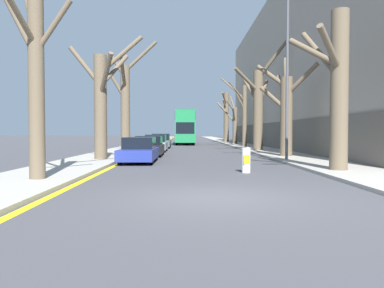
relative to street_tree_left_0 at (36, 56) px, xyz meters
name	(u,v)px	position (x,y,z in m)	size (l,w,h in m)	color
ground_plane	(215,198)	(5.46, -2.87, -4.01)	(300.00, 300.00, 0.00)	#424247
sidewalk_left	(153,142)	(-0.45, 47.13, -3.95)	(3.24, 120.00, 0.12)	#A39E93
sidewalk_right	(227,142)	(11.36, 47.13, -3.95)	(3.24, 120.00, 0.12)	#A39E93
building_facade_right	(316,74)	(17.97, 25.80, 3.43)	(10.08, 47.93, 14.91)	#9E9384
kerb_line_stripe	(164,142)	(1.35, 47.13, -4.01)	(0.24, 120.00, 0.01)	yellow
street_tree_left_0	(36,56)	(0.00, 0.00, 0.00)	(4.02, 4.16, 8.79)	brown
street_tree_left_1	(102,100)	(0.08, 8.84, -0.64)	(4.13, 3.49, 7.04)	brown
street_tree_left_2	(125,102)	(0.05, 17.19, -0.11)	(3.94, 3.10, 8.68)	brown
street_tree_right_0	(337,86)	(10.70, 2.72, -0.59)	(2.07, 4.39, 6.38)	brown
street_tree_right_1	(286,109)	(10.97, 11.24, -1.00)	(3.46, 3.64, 6.45)	brown
street_tree_right_2	(258,105)	(10.74, 18.97, -0.16)	(4.36, 3.48, 8.84)	brown
street_tree_right_3	(243,112)	(10.82, 27.29, -0.34)	(3.02, 3.00, 7.45)	brown
street_tree_right_4	(234,123)	(10.89, 35.24, -1.26)	(2.02, 3.08, 6.26)	brown
street_tree_right_5	(226,116)	(10.81, 44.16, -0.06)	(1.71, 3.49, 7.49)	brown
double_decker_bus	(185,125)	(4.68, 36.77, -1.57)	(2.43, 10.74, 4.31)	#1E7F47
parked_car_0	(139,150)	(2.27, 7.85, -3.38)	(1.77, 4.43, 1.33)	navy
parked_car_1	(149,146)	(2.27, 13.23, -3.38)	(1.88, 4.23, 1.33)	black
parked_car_2	(156,143)	(2.27, 18.92, -3.36)	(1.82, 4.45, 1.38)	#9EA3AD
parked_car_3	(161,141)	(2.27, 25.54, -3.34)	(1.89, 4.27, 1.43)	#4C5156
lamp_post	(286,69)	(10.14, 8.20, 0.97)	(1.40, 0.20, 9.03)	#4C4F54
traffic_bollard	(246,160)	(7.13, 2.69, -3.52)	(0.34, 0.35, 0.99)	white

